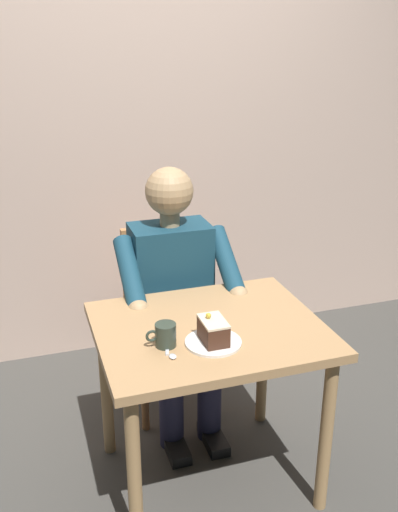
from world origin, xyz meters
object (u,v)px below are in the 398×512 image
(dining_table, at_px, (209,350))
(coffee_cup, at_px, (165,335))
(dessert_spoon, at_px, (170,352))
(chair, at_px, (167,310))
(seated_person, at_px, (176,296))
(cake_slice, at_px, (213,330))

(dining_table, height_order, coffee_cup, coffee_cup)
(dessert_spoon, bearing_deg, chair, -103.79)
(dining_table, xyz_separation_m, coffee_cup, (0.20, 0.09, 0.15))
(seated_person, bearing_deg, chair, -90.00)
(dining_table, distance_m, seated_person, 0.48)
(dining_table, xyz_separation_m, seated_person, (0.00, -0.48, 0.02))
(cake_slice, relative_size, coffee_cup, 1.19)
(coffee_cup, height_order, dessert_spoon, coffee_cup)
(chair, relative_size, coffee_cup, 7.95)
(seated_person, xyz_separation_m, coffee_cup, (0.20, 0.57, 0.13))
(chair, xyz_separation_m, cake_slice, (0.03, 0.78, 0.29))
(coffee_cup, bearing_deg, dining_table, -155.30)
(chair, bearing_deg, coffee_cup, 75.03)
(dining_table, bearing_deg, chair, -90.00)
(chair, height_order, seated_person, seated_person)
(cake_slice, relative_size, dessert_spoon, 0.92)
(chair, xyz_separation_m, coffee_cup, (0.20, 0.74, 0.29))
(dining_table, xyz_separation_m, dessert_spoon, (0.19, 0.14, 0.11))
(dining_table, bearing_deg, coffee_cup, 24.70)
(coffee_cup, bearing_deg, seated_person, -109.20)
(chair, distance_m, cake_slice, 0.83)
(seated_person, height_order, cake_slice, seated_person)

